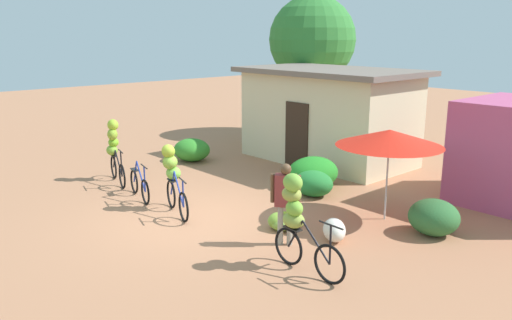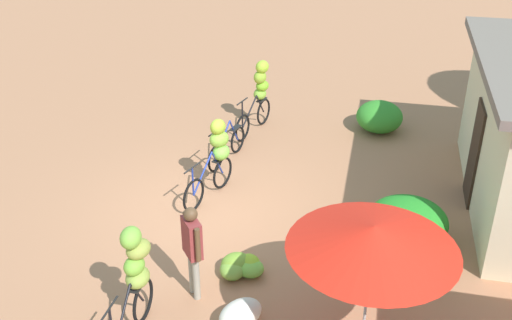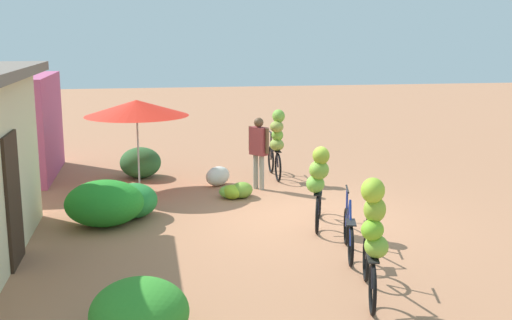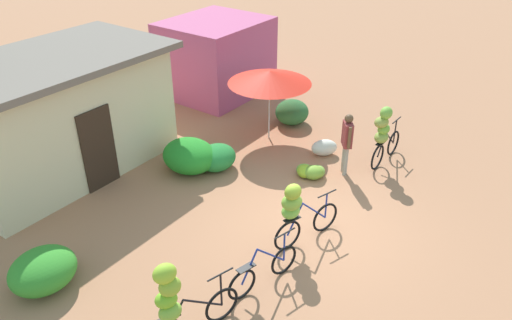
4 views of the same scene
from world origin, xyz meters
name	(u,v)px [view 4 (image 4 of 4)]	position (x,y,z in m)	size (l,w,h in m)	color
ground_plane	(310,227)	(0.00, 0.00, 0.00)	(60.00, 60.00, 0.00)	#AE7350
building_low	(57,115)	(-1.50, 6.34, 1.49)	(5.65, 3.33, 2.93)	beige
shop_pink	(216,57)	(4.72, 6.53, 1.23)	(3.20, 2.80, 2.46)	#BB4E7A
hedge_bush_front_left	(43,270)	(-4.36, 3.06, 0.36)	(1.23, 1.12, 0.72)	#358D2A
hedge_bush_front_right	(189,156)	(0.25, 3.71, 0.42)	(1.24, 1.42, 0.84)	#268B27
hedge_bush_mid	(217,157)	(0.72, 3.20, 0.32)	(1.05, 0.92, 0.64)	#268034
hedge_bush_by_door	(292,112)	(4.10, 3.08, 0.37)	(1.03, 0.99, 0.74)	#2F6733
market_umbrella	(270,77)	(2.92, 3.11, 1.83)	(2.29, 2.29, 2.01)	beige
bicycle_leftmost	(176,300)	(-3.87, 0.14, 0.96)	(1.70, 0.60, 1.71)	black
bicycle_near_pile	(264,270)	(-1.99, -0.17, 0.35)	(1.59, 0.45, 0.96)	black
bicycle_center_loaded	(296,209)	(-0.69, -0.04, 0.90)	(1.63, 0.65, 1.54)	black
bicycle_by_shop	(384,132)	(3.31, -0.12, 0.96)	(1.64, 0.42, 1.70)	black
banana_pile_on_ground	(310,172)	(1.78, 1.05, 0.15)	(0.73, 0.86, 0.34)	#90B927
produce_sack	(324,148)	(2.96, 1.33, 0.22)	(0.70, 0.44, 0.44)	silver
person_vendor	(347,138)	(2.44, 0.47, 0.99)	(0.47, 0.40, 1.62)	gray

